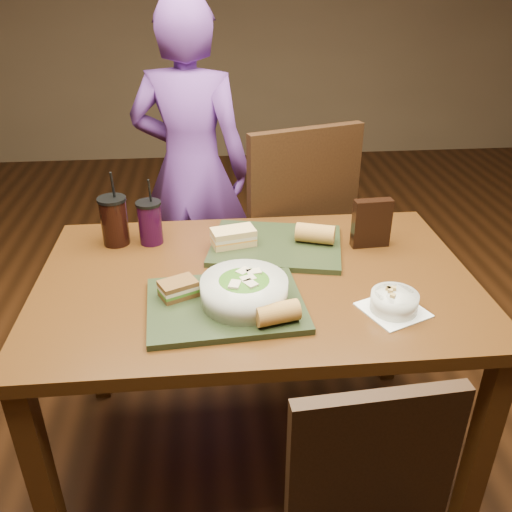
{
  "coord_description": "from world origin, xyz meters",
  "views": [
    {
      "loc": [
        -0.13,
        -1.39,
        1.58
      ],
      "look_at": [
        0.0,
        0.0,
        0.82
      ],
      "focal_mm": 38.0,
      "sensor_mm": 36.0,
      "label": 1
    }
  ],
  "objects_px": {
    "chair_far": "(297,232)",
    "chip_bag": "(371,223)",
    "tray_far": "(276,245)",
    "soup_bowl": "(394,302)",
    "baguette_near": "(277,313)",
    "sandwich_near": "(178,289)",
    "cup_berry": "(150,222)",
    "diner": "(192,170)",
    "tray_near": "(226,305)",
    "baguette_far": "(315,234)",
    "cup_cola": "(114,221)",
    "dining_table": "(256,302)",
    "salad_bowl": "(244,289)",
    "sandwich_far": "(233,237)"
  },
  "relations": [
    {
      "from": "dining_table",
      "to": "chair_far",
      "type": "height_order",
      "value": "chair_far"
    },
    {
      "from": "tray_near",
      "to": "cup_berry",
      "type": "relative_size",
      "value": 1.86
    },
    {
      "from": "tray_far",
      "to": "soup_bowl",
      "type": "relative_size",
      "value": 2.09
    },
    {
      "from": "tray_near",
      "to": "salad_bowl",
      "type": "relative_size",
      "value": 1.79
    },
    {
      "from": "cup_cola",
      "to": "cup_berry",
      "type": "bearing_deg",
      "value": -2.25
    },
    {
      "from": "tray_far",
      "to": "baguette_far",
      "type": "height_order",
      "value": "baguette_far"
    },
    {
      "from": "chair_far",
      "to": "cup_berry",
      "type": "height_order",
      "value": "chair_far"
    },
    {
      "from": "diner",
      "to": "tray_near",
      "type": "distance_m",
      "value": 1.15
    },
    {
      "from": "chair_far",
      "to": "salad_bowl",
      "type": "bearing_deg",
      "value": -109.61
    },
    {
      "from": "tray_near",
      "to": "sandwich_far",
      "type": "relative_size",
      "value": 2.76
    },
    {
      "from": "soup_bowl",
      "to": "sandwich_near",
      "type": "height_order",
      "value": "sandwich_near"
    },
    {
      "from": "dining_table",
      "to": "salad_bowl",
      "type": "distance_m",
      "value": 0.22
    },
    {
      "from": "sandwich_near",
      "to": "baguette_near",
      "type": "relative_size",
      "value": 1.05
    },
    {
      "from": "diner",
      "to": "chip_bag",
      "type": "bearing_deg",
      "value": 140.73
    },
    {
      "from": "tray_near",
      "to": "baguette_far",
      "type": "bearing_deg",
      "value": 47.16
    },
    {
      "from": "dining_table",
      "to": "tray_far",
      "type": "height_order",
      "value": "tray_far"
    },
    {
      "from": "tray_far",
      "to": "baguette_near",
      "type": "relative_size",
      "value": 3.74
    },
    {
      "from": "diner",
      "to": "baguette_near",
      "type": "xyz_separation_m",
      "value": [
        0.23,
        -1.25,
        0.05
      ]
    },
    {
      "from": "sandwich_near",
      "to": "cup_berry",
      "type": "xyz_separation_m",
      "value": [
        -0.1,
        0.37,
        0.03
      ]
    },
    {
      "from": "chip_bag",
      "to": "sandwich_far",
      "type": "bearing_deg",
      "value": 174.62
    },
    {
      "from": "salad_bowl",
      "to": "baguette_near",
      "type": "relative_size",
      "value": 2.09
    },
    {
      "from": "chip_bag",
      "to": "baguette_near",
      "type": "bearing_deg",
      "value": -133.75
    },
    {
      "from": "chair_far",
      "to": "sandwich_near",
      "type": "distance_m",
      "value": 0.89
    },
    {
      "from": "tray_near",
      "to": "soup_bowl",
      "type": "relative_size",
      "value": 2.09
    },
    {
      "from": "baguette_far",
      "to": "chip_bag",
      "type": "relative_size",
      "value": 0.77
    },
    {
      "from": "chair_far",
      "to": "sandwich_near",
      "type": "bearing_deg",
      "value": -121.82
    },
    {
      "from": "salad_bowl",
      "to": "diner",
      "type": "bearing_deg",
      "value": 97.78
    },
    {
      "from": "baguette_near",
      "to": "tray_far",
      "type": "bearing_deg",
      "value": 83.1
    },
    {
      "from": "dining_table",
      "to": "cup_cola",
      "type": "height_order",
      "value": "cup_cola"
    },
    {
      "from": "sandwich_near",
      "to": "sandwich_far",
      "type": "bearing_deg",
      "value": 60.41
    },
    {
      "from": "tray_near",
      "to": "baguette_far",
      "type": "xyz_separation_m",
      "value": [
        0.31,
        0.33,
        0.04
      ]
    },
    {
      "from": "baguette_near",
      "to": "soup_bowl",
      "type": "bearing_deg",
      "value": 8.64
    },
    {
      "from": "diner",
      "to": "soup_bowl",
      "type": "relative_size",
      "value": 7.43
    },
    {
      "from": "diner",
      "to": "tray_near",
      "type": "xyz_separation_m",
      "value": [
        0.11,
        -1.14,
        0.01
      ]
    },
    {
      "from": "cup_berry",
      "to": "diner",
      "type": "bearing_deg",
      "value": 80.27
    },
    {
      "from": "chip_bag",
      "to": "dining_table",
      "type": "bearing_deg",
      "value": -160.5
    },
    {
      "from": "dining_table",
      "to": "sandwich_near",
      "type": "xyz_separation_m",
      "value": [
        -0.23,
        -0.11,
        0.13
      ]
    },
    {
      "from": "salad_bowl",
      "to": "cup_cola",
      "type": "bearing_deg",
      "value": 133.03
    },
    {
      "from": "baguette_near",
      "to": "baguette_far",
      "type": "relative_size",
      "value": 0.89
    },
    {
      "from": "tray_near",
      "to": "dining_table",
      "type": "bearing_deg",
      "value": 58.38
    },
    {
      "from": "chair_far",
      "to": "chip_bag",
      "type": "xyz_separation_m",
      "value": [
        0.16,
        -0.46,
        0.24
      ]
    },
    {
      "from": "chair_far",
      "to": "baguette_near",
      "type": "bearing_deg",
      "value": -102.9
    },
    {
      "from": "tray_far",
      "to": "baguette_far",
      "type": "distance_m",
      "value": 0.13
    },
    {
      "from": "tray_far",
      "to": "baguette_far",
      "type": "xyz_separation_m",
      "value": [
        0.13,
        -0.01,
        0.04
      ]
    },
    {
      "from": "cup_cola",
      "to": "chip_bag",
      "type": "xyz_separation_m",
      "value": [
        0.84,
        -0.1,
        -0.0
      ]
    },
    {
      "from": "baguette_near",
      "to": "cup_berry",
      "type": "bearing_deg",
      "value": 124.33
    },
    {
      "from": "tray_far",
      "to": "soup_bowl",
      "type": "bearing_deg",
      "value": -55.79
    },
    {
      "from": "cup_cola",
      "to": "soup_bowl",
      "type": "bearing_deg",
      "value": -31.04
    },
    {
      "from": "dining_table",
      "to": "soup_bowl",
      "type": "height_order",
      "value": "soup_bowl"
    },
    {
      "from": "chair_far",
      "to": "chip_bag",
      "type": "distance_m",
      "value": 0.54
    }
  ]
}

